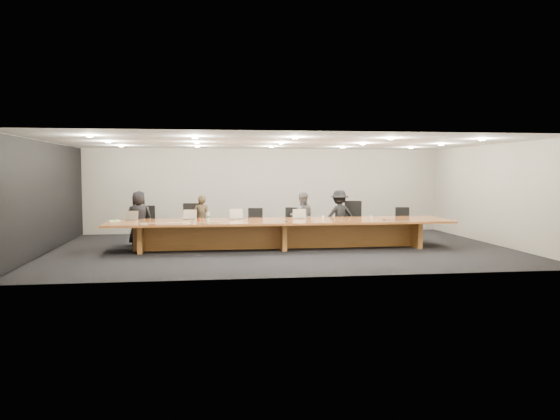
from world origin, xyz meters
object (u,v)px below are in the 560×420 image
object	(u,v)px
laptop_a	(130,216)
chair_mid_right	(291,225)
chair_left	(191,224)
person_b	(202,219)
paper_cup_near	(323,217)
chair_right	(354,221)
water_bottle	(208,217)
person_a	(139,218)
chair_far_left	(146,225)
laptop_b	(189,215)
chair_mid_left	(254,225)
chair_far_right	(404,224)
mic_left	(192,222)
mic_center	(286,221)
laptop_d	(299,214)
paper_cup_far	(371,217)
amber_mug	(199,220)
av_box	(143,224)
person_c	(302,217)
laptop_c	(238,214)
conference_table	(282,229)
person_d	(339,216)
mic_right	(384,220)

from	to	relation	value
laptop_a	chair_mid_right	bearing A→B (deg)	22.13
chair_left	person_b	world-z (taller)	person_b
laptop_a	paper_cup_near	distance (m)	5.10
chair_right	water_bottle	xyz separation A→B (m)	(-4.23, -1.22, 0.27)
person_a	water_bottle	distance (m)	2.24
chair_far_left	laptop_b	xyz separation A→B (m)	(1.21, -0.91, 0.34)
chair_mid_left	chair_far_right	bearing A→B (deg)	13.70
chair_far_left	chair_right	world-z (taller)	chair_right
person_b	mic_left	bearing A→B (deg)	99.24
chair_far_left	mic_left	xyz separation A→B (m)	(1.31, -1.65, 0.21)
mic_center	chair_mid_left	bearing A→B (deg)	110.39
chair_mid_right	chair_right	bearing A→B (deg)	21.64
water_bottle	mic_left	world-z (taller)	water_bottle
chair_left	mic_left	world-z (taller)	chair_left
chair_far_right	laptop_d	distance (m)	3.46
chair_mid_left	paper_cup_far	distance (m)	3.33
chair_mid_left	mic_center	bearing A→B (deg)	-55.16
chair_far_right	person_b	bearing A→B (deg)	-172.65
chair_far_left	chair_left	distance (m)	1.24
laptop_b	paper_cup_near	world-z (taller)	laptop_b
chair_mid_right	paper_cup_far	world-z (taller)	chair_mid_right
laptop_a	amber_mug	world-z (taller)	laptop_a
av_box	person_c	bearing A→B (deg)	1.22
person_b	paper_cup_far	bearing A→B (deg)	-177.12
person_b	person_c	distance (m)	2.86
chair_left	person_b	distance (m)	0.35
chair_left	laptop_a	xyz separation A→B (m)	(-1.53, -0.79, 0.30)
person_c	laptop_c	world-z (taller)	person_c
chair_left	laptop_d	world-z (taller)	chair_left
laptop_b	amber_mug	bearing A→B (deg)	-46.49
laptop_d	mic_center	size ratio (longest dim) A/B	3.05
person_a	person_c	bearing A→B (deg)	177.48
chair_left	chair_right	distance (m)	4.72
conference_table	paper_cup_far	bearing A→B (deg)	1.93
person_c	amber_mug	distance (m)	3.23
person_c	laptop_a	xyz separation A→B (m)	(-4.71, -0.87, 0.16)
chair_far_left	chair_left	bearing A→B (deg)	-1.61
person_d	paper_cup_far	world-z (taller)	person_d
person_a	mic_right	bearing A→B (deg)	164.08
chair_right	water_bottle	distance (m)	4.41
paper_cup_far	chair_mid_right	bearing A→B (deg)	151.35
chair_left	person_d	distance (m)	4.28
laptop_b	laptop_d	xyz separation A→B (m)	(2.95, -0.04, -0.00)
person_a	chair_far_left	bearing A→B (deg)	176.72
person_c	paper_cup_far	world-z (taller)	person_c
person_d	av_box	distance (m)	5.67
av_box	mic_right	bearing A→B (deg)	-19.48
laptop_c	mic_center	world-z (taller)	laptop_c
chair_mid_right	chair_far_right	distance (m)	3.37
person_b	laptop_a	bearing A→B (deg)	43.26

